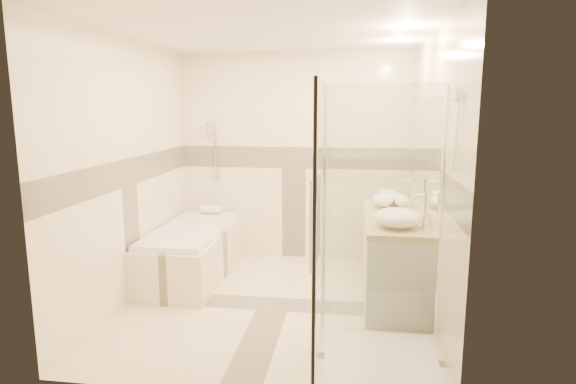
# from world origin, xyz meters

# --- Properties ---
(room) EXTENTS (2.82, 3.02, 2.52)m
(room) POSITION_xyz_m (0.06, 0.01, 1.26)
(room) COLOR beige
(room) RESTS_ON ground
(bathtub) EXTENTS (0.75, 1.70, 0.56)m
(bathtub) POSITION_xyz_m (-1.02, 0.65, 0.31)
(bathtub) COLOR beige
(bathtub) RESTS_ON ground
(vanity) EXTENTS (0.58, 1.62, 0.85)m
(vanity) POSITION_xyz_m (1.12, 0.30, 0.43)
(vanity) COLOR white
(vanity) RESTS_ON ground
(shower_enclosure) EXTENTS (0.96, 0.93, 2.04)m
(shower_enclosure) POSITION_xyz_m (0.83, -0.97, 0.51)
(shower_enclosure) COLOR beige
(shower_enclosure) RESTS_ON ground
(vessel_sink_near) EXTENTS (0.38, 0.38, 0.15)m
(vessel_sink_near) POSITION_xyz_m (1.10, 0.63, 0.93)
(vessel_sink_near) COLOR white
(vessel_sink_near) RESTS_ON vanity
(vessel_sink_far) EXTENTS (0.41, 0.41, 0.16)m
(vessel_sink_far) POSITION_xyz_m (1.10, -0.20, 0.93)
(vessel_sink_far) COLOR white
(vessel_sink_far) RESTS_ON vanity
(faucet_near) EXTENTS (0.12, 0.03, 0.30)m
(faucet_near) POSITION_xyz_m (1.32, 0.63, 1.02)
(faucet_near) COLOR silver
(faucet_near) RESTS_ON vanity
(faucet_far) EXTENTS (0.12, 0.03, 0.30)m
(faucet_far) POSITION_xyz_m (1.32, -0.20, 1.02)
(faucet_far) COLOR silver
(faucet_far) RESTS_ON vanity
(amenity_bottle_a) EXTENTS (0.09, 0.09, 0.17)m
(amenity_bottle_a) POSITION_xyz_m (1.10, 0.20, 0.93)
(amenity_bottle_a) COLOR black
(amenity_bottle_a) RESTS_ON vanity
(amenity_bottle_b) EXTENTS (0.13, 0.13, 0.13)m
(amenity_bottle_b) POSITION_xyz_m (1.10, 0.26, 0.92)
(amenity_bottle_b) COLOR black
(amenity_bottle_b) RESTS_ON vanity
(folded_towels) EXTENTS (0.20, 0.30, 0.09)m
(folded_towels) POSITION_xyz_m (1.10, 1.01, 0.90)
(folded_towels) COLOR white
(folded_towels) RESTS_ON vanity
(rolled_towel) EXTENTS (0.24, 0.11, 0.11)m
(rolled_towel) POSITION_xyz_m (-1.01, 1.33, 0.62)
(rolled_towel) COLOR white
(rolled_towel) RESTS_ON bathtub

